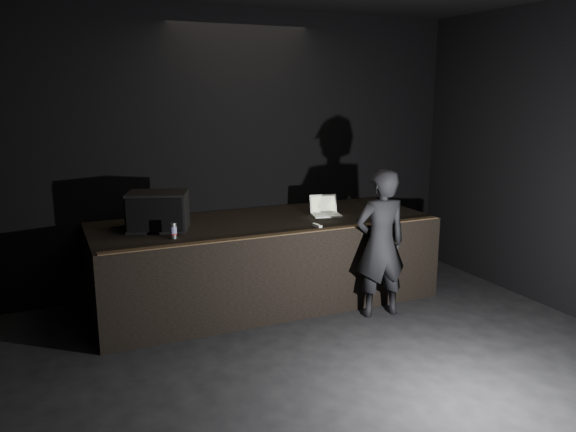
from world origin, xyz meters
The scene contains 11 objects.
ground centered at (0.00, 0.00, 0.00)m, with size 7.00×7.00×0.00m, color black.
room_walls centered at (0.00, 0.00, 2.02)m, with size 6.10×7.10×3.52m.
stage_riser centered at (0.00, 2.73, 0.50)m, with size 4.00×1.50×1.00m, color black.
riser_lip centered at (0.00, 2.02, 1.01)m, with size 3.92×0.10×0.01m, color brown.
stage_monitor centered at (-1.23, 2.75, 1.21)m, with size 0.75×0.65×0.42m.
cable centered at (-1.33, 3.09, 1.01)m, with size 0.02×0.02×0.80m, color black.
laptop centered at (0.81, 2.71, 1.06)m, with size 0.39×0.37×0.23m.
beer_can centered at (-1.16, 2.33, 1.08)m, with size 0.07×0.07×0.16m.
plastic_cup centered at (0.90, 2.72, 1.06)m, with size 0.09×0.09×0.11m, color white.
wii_remote centered at (0.43, 2.17, 1.02)m, with size 0.04×0.16×0.03m, color white.
person centered at (1.02, 1.78, 0.84)m, with size 0.61×0.40×1.68m, color black.
Camera 1 is at (-2.36, -3.32, 2.49)m, focal length 35.00 mm.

